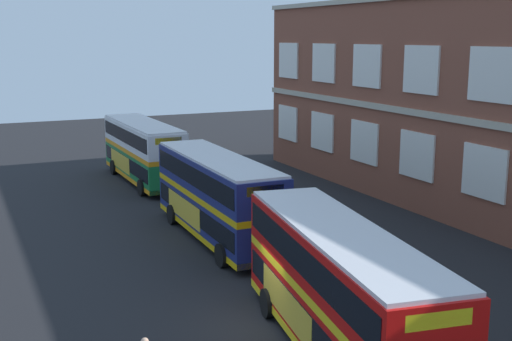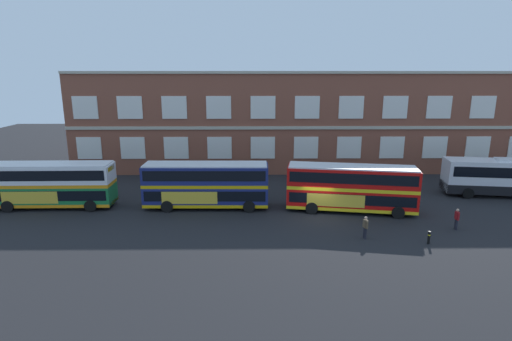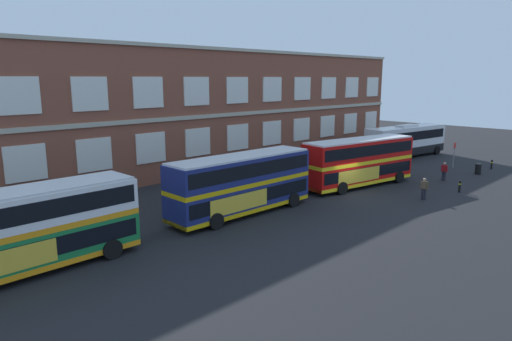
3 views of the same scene
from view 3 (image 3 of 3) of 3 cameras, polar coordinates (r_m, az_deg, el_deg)
name	(u,v)px [view 3 (image 3 of 3)]	position (r m, az deg, el deg)	size (l,w,h in m)	color
ground_plane	(329,190)	(37.89, 9.18, -2.48)	(120.00, 120.00, 0.00)	black
brick_terminal_building	(212,110)	(48.48, -5.61, 7.67)	(55.56, 8.19, 11.99)	brown
double_decker_near	(20,231)	(23.81, -27.67, -6.78)	(11.03, 2.97, 4.07)	#197038
double_decker_middle	(242,183)	(30.45, -1.82, -1.64)	(11.03, 2.98, 4.07)	navy
double_decker_far	(359,161)	(39.45, 12.90, 1.13)	(11.27, 4.36, 4.07)	red
touring_coach	(406,141)	(55.71, 18.41, 3.57)	(12.24, 4.23, 3.80)	silver
waiting_passenger	(424,188)	(36.66, 20.47, -2.05)	(0.32, 0.64, 1.70)	black
second_passenger	(444,171)	(44.09, 22.69, -0.01)	(0.29, 0.64, 1.70)	black
bus_stand_flag	(454,153)	(50.27, 23.76, 2.05)	(0.44, 0.10, 2.70)	slate
station_litter_bin	(478,169)	(48.56, 26.27, 0.19)	(0.60, 0.60, 1.03)	black
safety_bollard_west	(492,164)	(51.95, 27.63, 0.70)	(0.19, 0.19, 0.95)	black
safety_bollard_east	(460,186)	(40.25, 24.35, -1.83)	(0.19, 0.19, 0.95)	black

